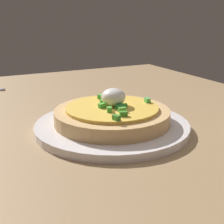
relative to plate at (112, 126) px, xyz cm
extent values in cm
cube|color=#9D7D56|center=(-7.09, 4.00, -2.15)|extent=(106.93, 86.28, 2.89)
cylinder|color=white|center=(0.00, 0.00, 0.00)|extent=(27.86, 27.86, 1.41)
cylinder|color=#DCAF71|center=(0.00, 0.00, 1.94)|extent=(20.79, 20.79, 2.48)
cylinder|color=#F4C24B|center=(0.00, 0.00, 3.46)|extent=(16.63, 16.63, 0.55)
ellipsoid|color=white|center=(-0.52, 0.54, 5.31)|extent=(4.37, 4.37, 3.15)
cube|color=green|center=(-6.02, 0.51, 4.13)|extent=(1.42, 1.50, 0.80)
cube|color=#51BC40|center=(-0.07, -1.91, 4.13)|extent=(0.98, 1.39, 0.80)
cube|color=#28833B|center=(1.90, 0.41, 4.13)|extent=(1.51, 1.33, 0.80)
cube|color=green|center=(2.49, -1.74, 4.13)|extent=(1.49, 1.24, 0.80)
cube|color=#54A93D|center=(3.63, 0.10, 4.13)|extent=(1.01, 1.40, 0.80)
cube|color=#38862A|center=(6.94, -2.71, 4.13)|extent=(1.40, 1.02, 0.80)
cube|color=#50B850|center=(0.47, 7.13, 4.13)|extent=(1.40, 1.01, 0.80)
cube|color=green|center=(5.74, -0.80, 4.13)|extent=(1.18, 1.47, 0.80)
cube|color=green|center=(-2.24, -0.59, 4.13)|extent=(0.92, 1.35, 0.80)
cube|color=green|center=(1.79, 1.34, 4.13)|extent=(1.23, 1.49, 0.80)
cube|color=#B7B7BC|center=(-41.27, -13.70, -0.46)|extent=(3.13, 2.60, 0.50)
camera|label=1|loc=(49.24, -24.64, 20.13)|focal=51.64mm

